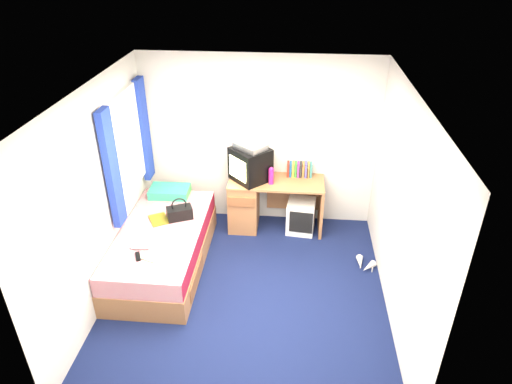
# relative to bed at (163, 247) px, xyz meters

# --- Properties ---
(ground) EXTENTS (3.40, 3.40, 0.00)m
(ground) POSITION_rel_bed_xyz_m (1.10, -0.44, -0.27)
(ground) COLOR #0C1438
(ground) RESTS_ON ground
(room_shell) EXTENTS (3.40, 3.40, 3.40)m
(room_shell) POSITION_rel_bed_xyz_m (1.10, -0.44, 1.18)
(room_shell) COLOR white
(room_shell) RESTS_ON ground
(bed) EXTENTS (1.01, 2.00, 0.54)m
(bed) POSITION_rel_bed_xyz_m (0.00, 0.00, 0.00)
(bed) COLOR #A77045
(bed) RESTS_ON ground
(pillow) EXTENTS (0.54, 0.35, 0.12)m
(pillow) POSITION_rel_bed_xyz_m (-0.10, 0.83, 0.33)
(pillow) COLOR teal
(pillow) RESTS_ON bed
(desk) EXTENTS (1.30, 0.55, 0.75)m
(desk) POSITION_rel_bed_xyz_m (1.08, 1.00, 0.14)
(desk) COLOR #A77045
(desk) RESTS_ON ground
(storage_cube) EXTENTS (0.41, 0.41, 0.47)m
(storage_cube) POSITION_rel_bed_xyz_m (1.72, 0.94, -0.03)
(storage_cube) COLOR white
(storage_cube) RESTS_ON ground
(crt_tv) EXTENTS (0.63, 0.63, 0.46)m
(crt_tv) POSITION_rel_bed_xyz_m (1.00, 1.00, 0.71)
(crt_tv) COLOR black
(crt_tv) RESTS_ON desk
(vcr) EXTENTS (0.48, 0.47, 0.07)m
(vcr) POSITION_rel_bed_xyz_m (1.00, 1.00, 0.98)
(vcr) COLOR silver
(vcr) RESTS_ON crt_tv
(book_row) EXTENTS (0.34, 0.13, 0.20)m
(book_row) POSITION_rel_bed_xyz_m (1.67, 1.16, 0.58)
(book_row) COLOR maroon
(book_row) RESTS_ON desk
(picture_frame) EXTENTS (0.04, 0.12, 0.14)m
(picture_frame) POSITION_rel_bed_xyz_m (1.79, 1.16, 0.55)
(picture_frame) COLOR #301C10
(picture_frame) RESTS_ON desk
(pink_water_bottle) EXTENTS (0.08, 0.08, 0.22)m
(pink_water_bottle) POSITION_rel_bed_xyz_m (1.29, 0.91, 0.59)
(pink_water_bottle) COLOR #D11D77
(pink_water_bottle) RESTS_ON desk
(aerosol_can) EXTENTS (0.05, 0.05, 0.17)m
(aerosol_can) POSITION_rel_bed_xyz_m (1.25, 1.00, 0.57)
(aerosol_can) COLOR white
(aerosol_can) RESTS_ON desk
(handbag) EXTENTS (0.36, 0.29, 0.29)m
(handbag) POSITION_rel_bed_xyz_m (0.18, 0.27, 0.36)
(handbag) COLOR black
(handbag) RESTS_ON bed
(towel) EXTENTS (0.34, 0.31, 0.09)m
(towel) POSITION_rel_bed_xyz_m (0.26, -0.28, 0.32)
(towel) COLOR silver
(towel) RESTS_ON bed
(magazine) EXTENTS (0.32, 0.35, 0.01)m
(magazine) POSITION_rel_bed_xyz_m (-0.08, 0.20, 0.28)
(magazine) COLOR gold
(magazine) RESTS_ON bed
(water_bottle) EXTENTS (0.21, 0.09, 0.07)m
(water_bottle) POSITION_rel_bed_xyz_m (-0.12, -0.41, 0.31)
(water_bottle) COLOR silver
(water_bottle) RESTS_ON bed
(colour_swatch_fan) EXTENTS (0.23, 0.13, 0.01)m
(colour_swatch_fan) POSITION_rel_bed_xyz_m (0.00, -0.59, 0.28)
(colour_swatch_fan) COLOR #F9A237
(colour_swatch_fan) RESTS_ON bed
(remote_control) EXTENTS (0.11, 0.17, 0.02)m
(remote_control) POSITION_rel_bed_xyz_m (-0.10, -0.56, 0.28)
(remote_control) COLOR black
(remote_control) RESTS_ON bed
(window_assembly) EXTENTS (0.11, 1.42, 1.40)m
(window_assembly) POSITION_rel_bed_xyz_m (-0.45, 0.46, 1.15)
(window_assembly) COLOR silver
(window_assembly) RESTS_ON room_shell
(white_heels) EXTENTS (0.25, 0.30, 0.09)m
(white_heels) POSITION_rel_bed_xyz_m (2.53, 0.17, -0.23)
(white_heels) COLOR silver
(white_heels) RESTS_ON ground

